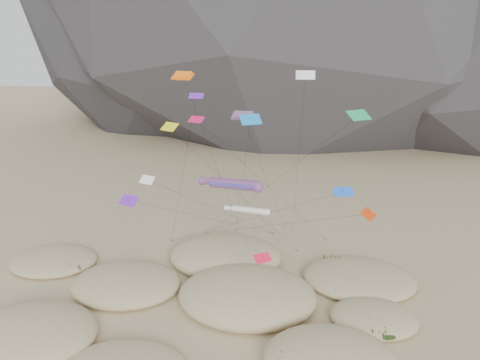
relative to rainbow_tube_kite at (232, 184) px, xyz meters
name	(u,v)px	position (x,y,z in m)	size (l,w,h in m)	color
ground	(210,329)	(-0.26, -11.64, -11.80)	(500.00, 500.00, 0.00)	#CCB789
dunes	(209,297)	(-1.41, -6.80, -11.04)	(51.12, 34.92, 4.20)	#CCB789
dune_grass	(206,299)	(-1.62, -7.36, -10.96)	(42.59, 27.14, 1.57)	black
kite_stakes	(251,236)	(0.66, 12.13, -11.65)	(22.18, 7.05, 0.30)	#3F2D1E
rainbow_tube_kite	(232,184)	(0.00, 0.00, 0.00)	(9.48, 13.32, 12.81)	#D94516
white_tube_kite	(248,210)	(2.04, -0.66, -2.89)	(9.32, 11.06, 9.51)	white
orange_parafoil	(183,77)	(-6.79, 4.83, 11.80)	(8.10, 7.95, 24.35)	orange
multi_parafoil	(244,118)	(1.72, -2.03, 8.13)	(5.29, 18.19, 20.65)	red
delta_kites	(253,159)	(2.76, -1.90, 3.53)	(29.20, 23.50, 24.71)	red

